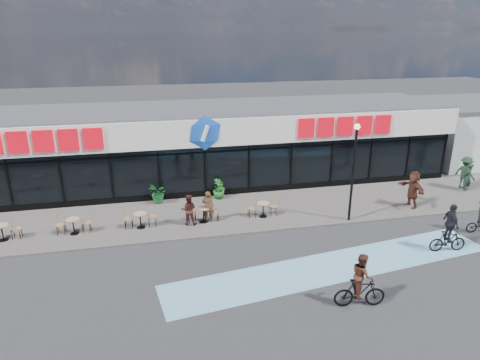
% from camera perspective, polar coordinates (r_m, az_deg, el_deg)
% --- Properties ---
extents(ground, '(120.00, 120.00, 0.00)m').
position_cam_1_polar(ground, '(18.03, -1.41, -10.46)').
color(ground, '#28282B').
rests_on(ground, ground).
extents(sidewalk, '(44.00, 5.00, 0.10)m').
position_cam_1_polar(sidewalk, '(21.97, -3.65, -4.59)').
color(sidewalk, '#56504C').
rests_on(sidewalk, ground).
extents(bike_lane, '(14.17, 4.13, 0.01)m').
position_cam_1_polar(bike_lane, '(17.90, 12.47, -11.19)').
color(bike_lane, '#66A2C2').
rests_on(bike_lane, ground).
extents(building, '(30.60, 6.57, 4.75)m').
position_cam_1_polar(building, '(26.30, -5.58, 4.73)').
color(building, black).
rests_on(building, ground).
extents(neighbour_building, '(9.20, 7.20, 4.11)m').
position_cam_1_polar(neighbour_building, '(35.91, 28.89, 5.94)').
color(neighbour_building, silver).
rests_on(neighbour_building, ground).
extents(lamp_post, '(0.28, 0.28, 4.82)m').
position_cam_1_polar(lamp_post, '(20.85, 14.93, 2.06)').
color(lamp_post, black).
rests_on(lamp_post, sidewalk).
extents(bistro_set_1, '(1.54, 0.62, 0.90)m').
position_cam_1_polar(bistro_set_1, '(21.86, -29.09, -5.85)').
color(bistro_set_1, tan).
rests_on(bistro_set_1, sidewalk).
extents(bistro_set_2, '(1.54, 0.62, 0.90)m').
position_cam_1_polar(bistro_set_2, '(21.14, -21.31, -5.47)').
color(bistro_set_2, tan).
rests_on(bistro_set_2, sidewalk).
extents(bistro_set_3, '(1.54, 0.62, 0.90)m').
position_cam_1_polar(bistro_set_3, '(20.83, -13.15, -4.97)').
color(bistro_set_3, tan).
rests_on(bistro_set_3, sidewalk).
extents(bistro_set_4, '(1.54, 0.62, 0.90)m').
position_cam_1_polar(bistro_set_4, '(20.94, -4.92, -4.36)').
color(bistro_set_4, tan).
rests_on(bistro_set_4, sidewalk).
extents(bistro_set_5, '(1.54, 0.62, 0.90)m').
position_cam_1_polar(bistro_set_5, '(21.48, 3.04, -3.68)').
color(bistro_set_5, tan).
rests_on(bistro_set_5, sidewalk).
extents(potted_plant_left, '(1.20, 1.26, 1.11)m').
position_cam_1_polar(potted_plant_left, '(23.41, -10.81, -1.76)').
color(potted_plant_left, '#185522').
rests_on(potted_plant_left, sidewalk).
extents(potted_plant_mid, '(0.87, 0.87, 1.11)m').
position_cam_1_polar(potted_plant_mid, '(23.66, -2.87, -1.19)').
color(potted_plant_mid, '#1B5F20').
rests_on(potted_plant_mid, sidewalk).
extents(potted_plant_right, '(0.55, 0.65, 1.11)m').
position_cam_1_polar(potted_plant_right, '(23.88, -2.57, -0.98)').
color(potted_plant_right, '#235819').
rests_on(potted_plant_right, sidewalk).
extents(patron_left, '(0.66, 0.52, 1.59)m').
position_cam_1_polar(patron_left, '(20.75, -4.28, -3.55)').
color(patron_left, '#4F2F1C').
rests_on(patron_left, sidewalk).
extents(patron_right, '(0.84, 0.72, 1.53)m').
position_cam_1_polar(patron_right, '(20.56, -6.86, -3.96)').
color(patron_right, '#3E1B16').
rests_on(patron_right, sidewalk).
extents(pedestrian_a, '(0.88, 1.90, 1.97)m').
position_cam_1_polar(pedestrian_a, '(24.12, 22.04, -1.15)').
color(pedestrian_a, '#4C261B').
rests_on(pedestrian_a, sidewalk).
extents(pedestrian_b, '(1.02, 1.39, 1.93)m').
position_cam_1_polar(pedestrian_b, '(28.26, 27.82, 0.87)').
color(pedestrian_b, '#1A2F1F').
rests_on(pedestrian_b, sidewalk).
extents(pedestrian_c, '(0.72, 0.64, 1.66)m').
position_cam_1_polar(pedestrian_c, '(27.98, 28.09, 0.36)').
color(pedestrian_c, '#1C3225').
rests_on(pedestrian_c, sidewalk).
extents(cyclist_a, '(1.64, 1.05, 2.18)m').
position_cam_1_polar(cyclist_a, '(20.21, 26.13, -6.24)').
color(cyclist_a, black).
rests_on(cyclist_a, ground).
extents(cyclist_c, '(1.83, 0.84, 2.01)m').
position_cam_1_polar(cyclist_c, '(15.42, 15.77, -13.35)').
color(cyclist_c, black).
rests_on(cyclist_c, ground).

